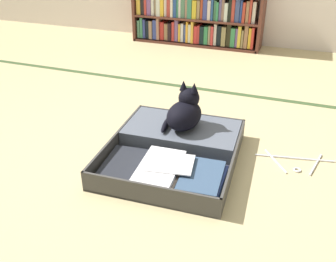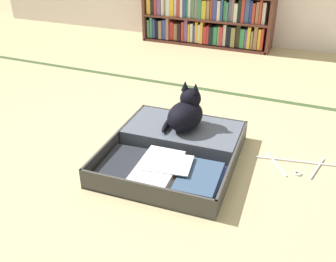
# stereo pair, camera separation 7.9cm
# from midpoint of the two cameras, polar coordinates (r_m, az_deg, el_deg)

# --- Properties ---
(ground_plane) EXTENTS (10.00, 10.00, 0.00)m
(ground_plane) POSITION_cam_midpoint_polar(r_m,az_deg,el_deg) (2.07, -0.72, -4.44)
(ground_plane) COLOR tan
(tatami_border) EXTENTS (4.80, 0.05, 0.00)m
(tatami_border) POSITION_cam_midpoint_polar(r_m,az_deg,el_deg) (2.95, 7.45, 6.15)
(tatami_border) COLOR #384F2B
(tatami_border) RESTS_ON ground_plane
(bookshelf) EXTENTS (1.35, 0.28, 0.79)m
(bookshelf) POSITION_cam_midpoint_polar(r_m,az_deg,el_deg) (4.05, 6.48, 18.26)
(bookshelf) COLOR brown
(bookshelf) RESTS_ON ground_plane
(open_suitcase) EXTENTS (0.71, 0.81, 0.11)m
(open_suitcase) POSITION_cam_midpoint_polar(r_m,az_deg,el_deg) (2.07, 2.31, -2.78)
(open_suitcase) COLOR #3E3C3B
(open_suitcase) RESTS_ON ground_plane
(black_cat) EXTENTS (0.24, 0.28, 0.27)m
(black_cat) POSITION_cam_midpoint_polar(r_m,az_deg,el_deg) (2.12, 3.89, 2.80)
(black_cat) COLOR black
(black_cat) RESTS_ON open_suitcase
(clothes_hanger) EXTENTS (0.42, 0.25, 0.01)m
(clothes_hanger) POSITION_cam_midpoint_polar(r_m,az_deg,el_deg) (2.15, 19.95, -4.91)
(clothes_hanger) COLOR silver
(clothes_hanger) RESTS_ON ground_plane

